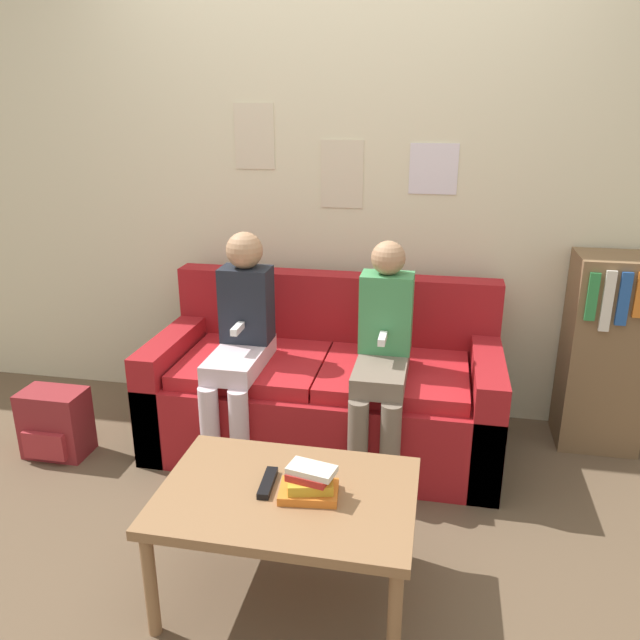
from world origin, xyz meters
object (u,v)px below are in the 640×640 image
object	(u,v)px
person_right	(383,351)
bookshelf	(605,352)
tv_remote	(267,483)
person_left	(240,337)
backpack	(55,424)
coffee_table	(287,503)
couch	(325,392)

from	to	relation	value
person_right	bookshelf	bearing A→B (deg)	23.50
tv_remote	bookshelf	world-z (taller)	bookshelf
tv_remote	bookshelf	size ratio (longest dim) A/B	0.17
person_left	tv_remote	distance (m)	0.97
backpack	coffee_table	bearing A→B (deg)	-27.05
person_right	person_left	bearing A→B (deg)	179.61
couch	coffee_table	xyz separation A→B (m)	(0.07, -1.08, 0.10)
bookshelf	backpack	distance (m)	2.75
coffee_table	bookshelf	size ratio (longest dim) A/B	0.88
backpack	tv_remote	bearing A→B (deg)	-27.74
bookshelf	couch	bearing A→B (deg)	-168.64
couch	person_left	xyz separation A→B (m)	(-0.38, -0.18, 0.34)
person_right	tv_remote	xyz separation A→B (m)	(-0.30, -0.87, -0.16)
coffee_table	person_left	world-z (taller)	person_left
tv_remote	person_left	bearing A→B (deg)	109.46
coffee_table	backpack	xyz separation A→B (m)	(-1.36, 0.70, -0.21)
person_left	person_right	world-z (taller)	person_left
person_left	bookshelf	xyz separation A→B (m)	(1.74, 0.46, -0.12)
tv_remote	bookshelf	distance (m)	1.91
tv_remote	couch	bearing A→B (deg)	86.14
bookshelf	backpack	world-z (taller)	bookshelf
person_left	backpack	distance (m)	1.04
bookshelf	coffee_table	bearing A→B (deg)	-133.70
couch	backpack	bearing A→B (deg)	-163.53
couch	person_left	size ratio (longest dim) A/B	1.55
person_right	bookshelf	distance (m)	1.16
person_right	backpack	size ratio (longest dim) A/B	3.19
couch	backpack	size ratio (longest dim) A/B	5.01
coffee_table	person_left	distance (m)	1.03
coffee_table	bookshelf	world-z (taller)	bookshelf
coffee_table	person_left	bearing A→B (deg)	116.70
coffee_table	tv_remote	size ratio (longest dim) A/B	5.04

